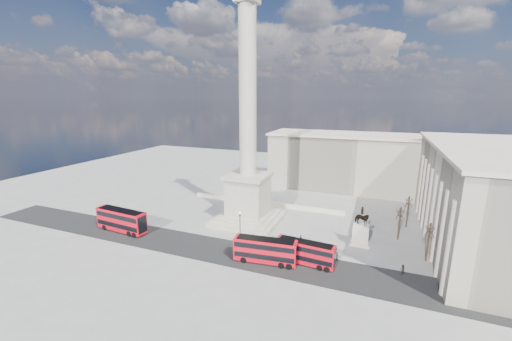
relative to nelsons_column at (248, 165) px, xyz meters
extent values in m
plane|color=gray|center=(0.00, -5.00, -12.92)|extent=(180.00, 180.00, 0.00)
cube|color=#262626|center=(5.00, -15.00, -12.91)|extent=(120.00, 9.00, 0.01)
cube|color=#B9AF9A|center=(0.00, 0.00, -12.42)|extent=(14.00, 14.00, 1.00)
cube|color=#B9AF9A|center=(0.00, 0.00, -11.67)|extent=(12.00, 12.00, 0.50)
cube|color=#B9AF9A|center=(0.00, 0.00, -11.17)|extent=(10.00, 10.00, 0.50)
cube|color=#B9AF9A|center=(0.00, 0.00, -6.92)|extent=(8.00, 8.00, 8.00)
cube|color=#B9AF9A|center=(0.00, 0.00, -2.52)|extent=(9.00, 9.00, 0.80)
cylinder|color=#C1B4A0|center=(0.00, 0.00, 14.88)|extent=(3.60, 3.60, 34.00)
cube|color=#B9AF9A|center=(0.00, 0.00, 32.48)|extent=(4.20, 4.20, 1.20)
cube|color=beige|center=(0.00, 11.00, -12.37)|extent=(40.00, 0.60, 1.10)
cube|color=beige|center=(45.00, 5.00, -3.92)|extent=(18.00, 45.00, 18.00)
cube|color=beige|center=(45.00, 5.00, 5.38)|extent=(19.00, 46.00, 0.60)
cube|color=beige|center=(20.00, 35.00, -4.92)|extent=(50.00, 16.00, 16.00)
cube|color=beige|center=(20.00, 35.00, 3.38)|extent=(51.00, 17.00, 0.60)
cube|color=red|center=(-22.07, -14.93, -10.41)|extent=(11.78, 3.52, 4.27)
cube|color=black|center=(-22.07, -14.93, -11.18)|extent=(11.32, 3.54, 0.95)
cube|color=black|center=(-22.07, -14.93, -9.28)|extent=(11.32, 3.54, 0.95)
cube|color=black|center=(-22.07, -14.93, -8.24)|extent=(10.60, 3.16, 0.06)
cylinder|color=black|center=(-25.89, -14.64, -12.34)|extent=(1.37, 2.84, 1.16)
cylinder|color=black|center=(-18.83, -15.18, -12.34)|extent=(1.37, 2.84, 1.16)
cylinder|color=black|center=(-17.44, -15.29, -12.34)|extent=(1.37, 2.84, 1.16)
cube|color=red|center=(9.78, -15.90, -10.64)|extent=(10.74, 3.50, 3.88)
cube|color=black|center=(9.78, -15.90, -11.33)|extent=(10.33, 3.51, 0.86)
cube|color=black|center=(9.78, -15.90, -9.61)|extent=(10.33, 3.51, 0.86)
cube|color=black|center=(9.78, -15.90, -8.67)|extent=(9.67, 3.15, 0.06)
cylinder|color=black|center=(6.31, -16.27, -12.39)|extent=(1.31, 2.62, 1.06)
cylinder|color=black|center=(12.71, -15.59, -12.39)|extent=(1.31, 2.62, 1.06)
cylinder|color=black|center=(13.97, -15.46, -12.39)|extent=(1.31, 2.62, 1.06)
cube|color=red|center=(16.08, -13.86, -10.80)|extent=(9.97, 2.99, 3.62)
cube|color=black|center=(16.08, -13.86, -11.44)|extent=(9.58, 3.02, 0.80)
cube|color=black|center=(16.08, -13.86, -9.84)|extent=(9.58, 3.02, 0.80)
cube|color=black|center=(16.08, -13.86, -8.96)|extent=(8.97, 2.69, 0.05)
cylinder|color=black|center=(12.85, -13.61, -12.43)|extent=(1.16, 2.42, 0.98)
cylinder|color=black|center=(18.83, -14.07, -12.43)|extent=(1.16, 2.42, 0.98)
cylinder|color=black|center=(20.00, -14.17, -12.43)|extent=(1.16, 2.42, 0.98)
cylinder|color=black|center=(3.39, -11.97, -12.66)|extent=(0.46, 0.46, 0.52)
cylinder|color=black|center=(3.39, -11.97, -9.78)|extent=(0.17, 0.17, 6.28)
cylinder|color=black|center=(3.39, -11.97, -6.75)|extent=(0.31, 0.31, 0.31)
sphere|color=silver|center=(3.39, -11.97, -6.38)|extent=(0.59, 0.59, 0.59)
cube|color=beige|center=(24.17, -3.15, -12.69)|extent=(3.59, 2.69, 0.45)
cube|color=beige|center=(24.17, -3.15, -10.94)|extent=(2.87, 1.97, 3.94)
imported|color=black|center=(24.17, -3.15, -7.76)|extent=(3.14, 2.17, 2.42)
cylinder|color=black|center=(24.17, -3.15, -6.25)|extent=(0.45, 0.45, 1.08)
sphere|color=black|center=(24.17, -3.15, -5.50)|extent=(0.32, 0.32, 0.32)
cylinder|color=#332319|center=(35.05, -5.46, -9.46)|extent=(0.28, 0.28, 6.91)
cylinder|color=#332319|center=(30.93, 1.78, -9.58)|extent=(0.31, 0.31, 6.67)
cylinder|color=#332319|center=(32.87, 9.02, -9.45)|extent=(0.30, 0.30, 6.93)
imported|color=black|center=(20.94, -11.50, -11.97)|extent=(0.78, 0.61, 1.89)
imported|color=black|center=(31.01, -11.50, -12.06)|extent=(1.05, 0.99, 1.72)
imported|color=black|center=(13.64, -6.61, -12.10)|extent=(0.82, 1.02, 1.63)
camera|label=1|loc=(25.89, -61.00, 14.31)|focal=22.00mm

